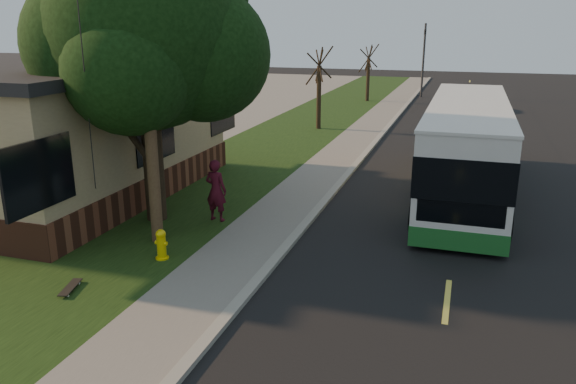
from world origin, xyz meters
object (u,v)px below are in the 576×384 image
object	(u,v)px
utility_pole	(145,60)
dumpster	(120,166)
leafy_tree	(148,35)
skateboard_main	(70,287)
distant_car	(464,97)
skateboarder	(216,190)
bare_tree_near	(319,89)
fire_hydrant	(161,244)
transit_bus	(466,146)
bare_tree_far	(368,74)
traffic_signal	(424,55)

from	to	relation	value
utility_pole	dumpster	distance (m)	7.35
leafy_tree	skateboard_main	bearing A→B (deg)	-83.10
distant_car	skateboarder	bearing A→B (deg)	-105.14
leafy_tree	bare_tree_near	bearing A→B (deg)	87.50
fire_hydrant	bare_tree_near	world-z (taller)	bare_tree_near
skateboarder	distant_car	world-z (taller)	skateboarder
skateboard_main	transit_bus	bearing A→B (deg)	52.56
leafy_tree	utility_pole	bearing A→B (deg)	-62.40
leafy_tree	skateboarder	size ratio (longest dim) A/B	4.38
bare_tree_far	skateboard_main	distance (m)	32.12
skateboard_main	dumpster	bearing A→B (deg)	116.79
utility_pole	leafy_tree	world-z (taller)	utility_pole
utility_pole	dumpster	xyz separation A→B (m)	(-4.15, 4.58, -3.98)
bare_tree_far	distant_car	xyz separation A→B (m)	(6.73, -2.39, -1.15)
bare_tree_near	dumpster	bearing A→B (deg)	-107.66
utility_pole	traffic_signal	bearing A→B (deg)	83.42
bare_tree_far	skateboard_main	world-z (taller)	bare_tree_far
bare_tree_near	traffic_signal	xyz separation A→B (m)	(4.00, 16.00, 1.01)
bare_tree_near	traffic_signal	distance (m)	16.52
leafy_tree	dumpster	size ratio (longest dim) A/B	4.73
utility_pole	dumpster	bearing A→B (deg)	132.18
skateboarder	skateboard_main	size ratio (longest dim) A/B	2.09
transit_bus	dumpster	size ratio (longest dim) A/B	6.86
skateboard_main	dumpster	world-z (taller)	dumpster
fire_hydrant	traffic_signal	world-z (taller)	traffic_signal
skateboarder	transit_bus	bearing A→B (deg)	-134.50
skateboarder	utility_pole	bearing A→B (deg)	75.00
bare_tree_far	leafy_tree	bearing A→B (deg)	-92.45
leafy_tree	dumpster	bearing A→B (deg)	138.32
bare_tree_near	bare_tree_far	distance (m)	12.01
bare_tree_near	skateboarder	size ratio (longest dim) A/B	2.42
utility_pole	traffic_signal	size ratio (longest dim) A/B	1.65
utility_pole	transit_bus	bearing A→B (deg)	43.42
skateboard_main	distant_car	bearing A→B (deg)	76.13
bare_tree_far	skateboarder	xyz separation A→B (m)	(0.50, -27.09, -1.04)
fire_hydrant	skateboard_main	xyz separation A→B (m)	(-1.00, -2.06, -0.30)
dumpster	distant_car	size ratio (longest dim) A/B	0.33
distant_car	transit_bus	bearing A→B (deg)	-89.87
bare_tree_near	transit_bus	xyz separation A→B (m)	(7.61, -9.99, -0.52)
traffic_signal	distant_car	size ratio (longest dim) A/B	1.09
utility_pole	transit_bus	xyz separation A→B (m)	(7.41, 7.02, -3.00)
bare_tree_far	traffic_signal	size ratio (longest dim) A/B	0.73
utility_pole	transit_bus	size ratio (longest dim) A/B	0.80
traffic_signal	dumpster	size ratio (longest dim) A/B	3.33
dumpster	bare_tree_near	bearing A→B (deg)	72.34
distant_car	fire_hydrant	bearing A→B (deg)	-103.90
transit_bus	dumpster	xyz separation A→B (m)	(-11.56, -2.44, -0.98)
bare_tree_near	skateboarder	world-z (taller)	bare_tree_near
utility_pole	traffic_signal	xyz separation A→B (m)	(3.81, 33.01, -1.47)
bare_tree_near	skateboarder	bearing A→B (deg)	-86.21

